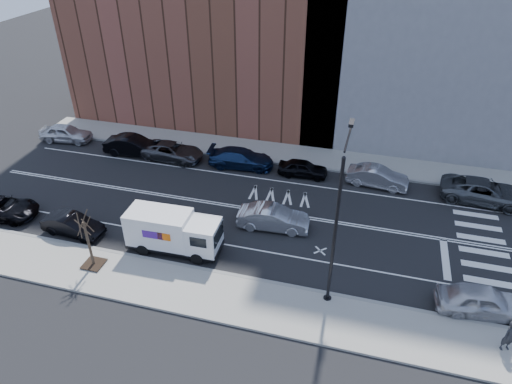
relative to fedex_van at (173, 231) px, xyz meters
The scene contains 23 objects.
ground 6.49m from the fedex_van, 62.23° to the left, with size 120.00×120.00×0.00m, color black.
sidewalk_near 4.55m from the fedex_van, 47.35° to the right, with size 44.00×3.60×0.15m, color gray.
sidewalk_far 14.76m from the fedex_van, 78.43° to the left, with size 44.00×3.60×0.15m, color gray.
curb_near 3.53m from the fedex_van, 25.41° to the right, with size 44.00×0.25×0.17m, color gray.
curb_far 13.01m from the fedex_van, 76.83° to the left, with size 44.00×0.25×0.17m, color gray.
crosswalk 19.81m from the fedex_van, 16.46° to the left, with size 3.00×14.00×0.01m, color white, non-canonical shape.
road_markings 6.48m from the fedex_van, 62.23° to the left, with size 40.00×8.60×0.01m, color white, non-canonical shape.
bldg_brick 23.81m from the fedex_van, 103.40° to the left, with size 26.00×10.00×22.00m, color brown.
streetlight 10.68m from the fedex_van, ahead, with size 0.44×4.02×9.34m.
street_tree 4.93m from the fedex_van, 145.37° to the right, with size 1.20×1.20×3.75m.
fedex_van is the anchor object (origin of this frame).
far_parked_a 19.74m from the fedex_van, 143.67° to the left, with size 1.88×4.67×1.59m, color silver.
far_parked_b 13.99m from the fedex_van, 128.23° to the left, with size 1.76×5.06×1.67m, color black.
far_parked_c 12.20m from the fedex_van, 114.51° to the left, with size 2.43×5.28×1.47m, color #414247.
far_parked_d 11.43m from the fedex_van, 85.27° to the left, with size 2.18×5.37×1.56m, color #15264B.
far_parked_e 12.84m from the fedex_van, 61.34° to the left, with size 1.59×3.94×1.34m, color black.
far_parked_f 16.46m from the fedex_van, 43.30° to the left, with size 1.62×4.64×1.53m, color #ABABB0.
far_parked_g 22.47m from the fedex_van, 29.63° to the left, with size 2.77×6.00×1.67m, color #4D5155.
driving_sedan 6.76m from the fedex_van, 35.35° to the left, with size 1.67×4.79×1.58m, color silver.
near_parked_rear_a 7.15m from the fedex_van, behind, with size 1.46×4.18×1.38m, color black.
near_parked_rear_b 13.13m from the fedex_van, behind, with size 2.35×5.09×1.42m, color black.
near_parked_front 17.99m from the fedex_van, ahead, with size 1.94×4.81×1.64m, color silver.
pedestrian 19.03m from the fedex_van, ahead, with size 0.66×0.43×1.81m, color #232529.
Camera 1 is at (7.97, -25.88, 18.74)m, focal length 32.00 mm.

